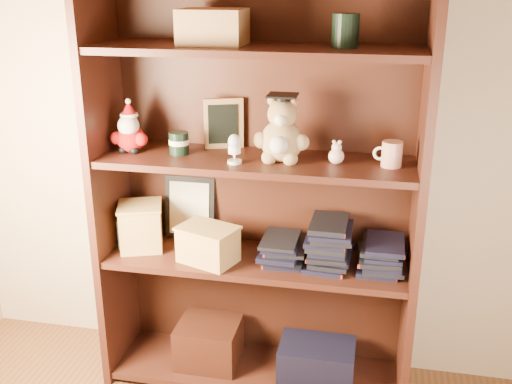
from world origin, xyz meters
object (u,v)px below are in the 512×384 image
at_px(treats_box, 141,226).
at_px(bookcase, 258,198).
at_px(grad_teddy_bear, 282,135).
at_px(teacher_mug, 391,154).

bearing_deg(treats_box, bookcase, 6.33).
bearing_deg(bookcase, treats_box, -173.67).
xyz_separation_m(bookcase, treats_box, (-0.46, -0.05, -0.14)).
bearing_deg(grad_teddy_bear, treats_box, 179.32).
bearing_deg(bookcase, grad_teddy_bear, -30.99).
distance_m(teacher_mug, treats_box, 1.01).
bearing_deg(treats_box, grad_teddy_bear, -0.68).
distance_m(bookcase, treats_box, 0.49).
bearing_deg(teacher_mug, grad_teddy_bear, -178.89).
bearing_deg(teacher_mug, treats_box, -179.95).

